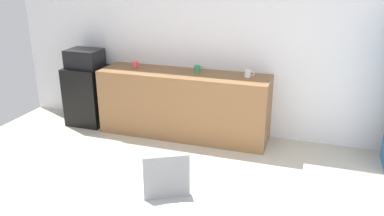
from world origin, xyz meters
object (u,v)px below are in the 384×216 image
object	(u,v)px
mug_red	(135,65)
mug_white	(248,73)
chair_gray	(168,196)
mug_green	(198,69)
mini_fridge	(88,95)
microwave	(85,58)

from	to	relation	value
mug_red	mug_white	bearing A→B (deg)	0.83
chair_gray	mug_green	xyz separation A→B (m)	(-0.51, 2.38, 0.43)
chair_gray	mug_white	xyz separation A→B (m)	(0.18, 2.35, 0.43)
mini_fridge	mug_red	bearing A→B (deg)	3.13
mug_white	microwave	bearing A→B (deg)	-178.41
mug_white	mug_green	distance (m)	0.69
mini_fridge	microwave	bearing A→B (deg)	180.00
mug_green	mug_white	bearing A→B (deg)	-2.48
mini_fridge	chair_gray	bearing A→B (deg)	-46.14
microwave	mug_white	xyz separation A→B (m)	(2.38, 0.07, -0.04)
mug_green	microwave	bearing A→B (deg)	-176.74
mug_green	chair_gray	bearing A→B (deg)	-77.96
mini_fridge	mug_white	size ratio (longest dim) A/B	6.67
mug_white	mug_red	size ratio (longest dim) A/B	1.00
mug_green	mug_red	size ratio (longest dim) A/B	1.00
mini_fridge	chair_gray	xyz separation A→B (m)	(2.19, -2.28, 0.09)
microwave	chair_gray	distance (m)	3.20
chair_gray	mug_green	size ratio (longest dim) A/B	6.43
mini_fridge	mug_red	xyz separation A→B (m)	(0.79, 0.04, 0.52)
microwave	mug_white	bearing A→B (deg)	1.59
chair_gray	mug_red	world-z (taller)	mug_red
chair_gray	microwave	bearing A→B (deg)	133.86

